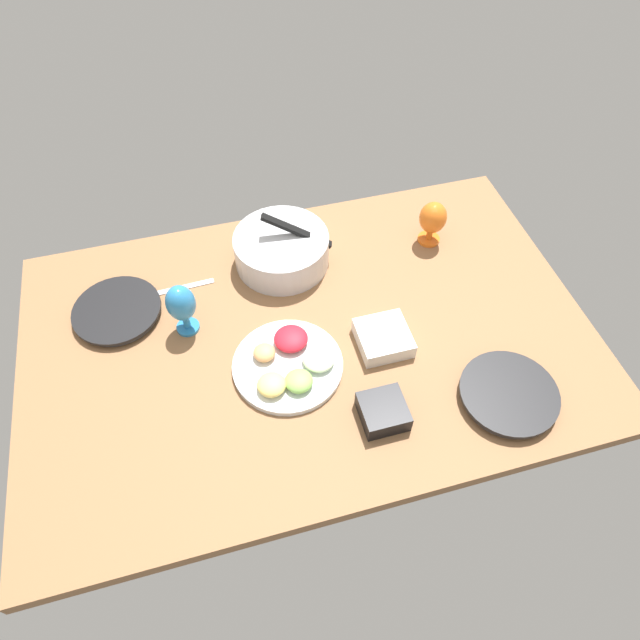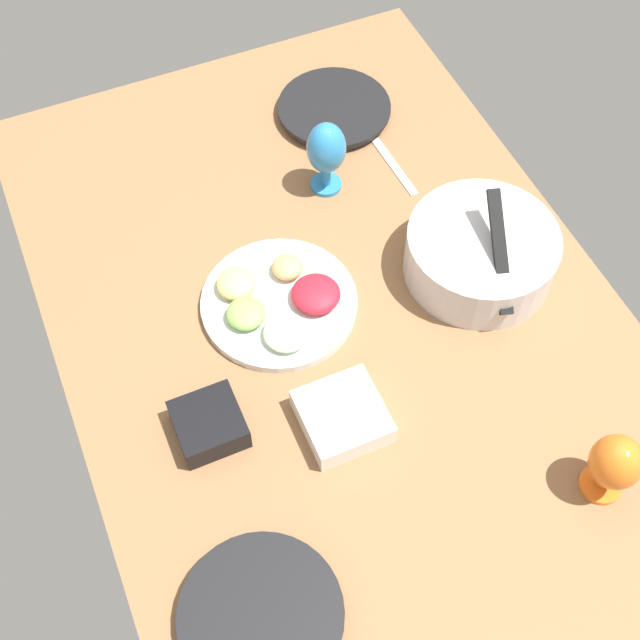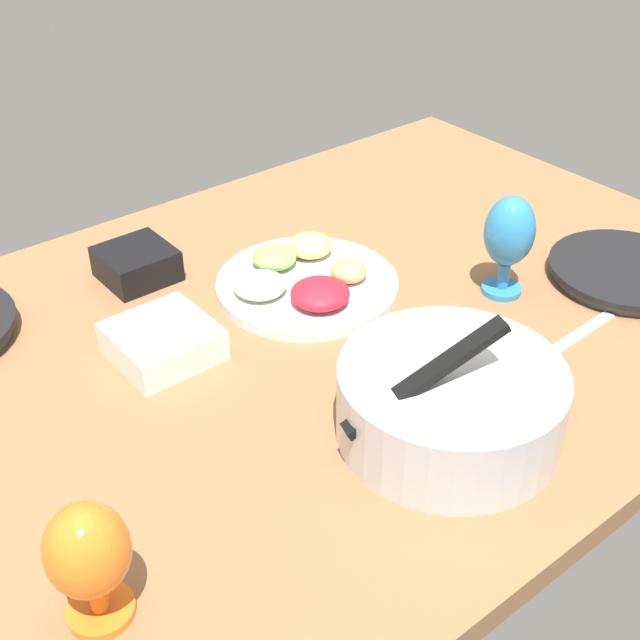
% 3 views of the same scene
% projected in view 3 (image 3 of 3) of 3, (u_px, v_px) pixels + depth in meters
% --- Properties ---
extents(ground_plane, '(1.60, 1.04, 0.04)m').
position_uv_depth(ground_plane, '(303.00, 344.00, 1.31)').
color(ground_plane, '#8C603D').
extents(dinner_plate_left, '(0.25, 0.25, 0.03)m').
position_uv_depth(dinner_plate_left, '(625.00, 272.00, 1.42)').
color(dinner_plate_left, '#4C4C51').
rests_on(dinner_plate_left, ground_plane).
extents(mixing_bowl, '(0.30, 0.29, 0.18)m').
position_uv_depth(mixing_bowl, '(450.00, 400.00, 1.08)').
color(mixing_bowl, silver).
rests_on(mixing_bowl, ground_plane).
extents(fruit_platter, '(0.30, 0.30, 0.05)m').
position_uv_depth(fruit_platter, '(304.00, 280.00, 1.39)').
color(fruit_platter, silver).
rests_on(fruit_platter, ground_plane).
extents(hurricane_glass_orange, '(0.09, 0.09, 0.15)m').
position_uv_depth(hurricane_glass_orange, '(88.00, 555.00, 0.83)').
color(hurricane_glass_orange, orange).
rests_on(hurricane_glass_orange, ground_plane).
extents(hurricane_glass_blue, '(0.08, 0.08, 0.17)m').
position_uv_depth(hurricane_glass_blue, '(509.00, 235.00, 1.33)').
color(hurricane_glass_blue, '#2C81C0').
rests_on(hurricane_glass_blue, ground_plane).
extents(square_bowl_white, '(0.14, 0.14, 0.05)m').
position_uv_depth(square_bowl_white, '(163.00, 340.00, 1.23)').
color(square_bowl_white, white).
rests_on(square_bowl_white, ground_plane).
extents(square_bowl_black, '(0.11, 0.11, 0.05)m').
position_uv_depth(square_bowl_black, '(136.00, 262.00, 1.41)').
color(square_bowl_black, black).
rests_on(square_bowl_black, ground_plane).
extents(fork_by_left_plate, '(0.18, 0.03, 0.01)m').
position_uv_depth(fork_by_left_plate, '(577.00, 335.00, 1.29)').
color(fork_by_left_plate, silver).
rests_on(fork_by_left_plate, ground_plane).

